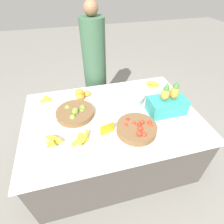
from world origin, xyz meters
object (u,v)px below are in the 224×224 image
(price_sign, at_px, (107,129))
(metal_bowl, at_px, (127,96))
(tomato_basket, at_px, (137,128))
(vendor_person, at_px, (95,72))
(lime_bowl, at_px, (75,113))
(produce_crate, at_px, (167,104))

(price_sign, bearing_deg, metal_bowl, 38.38)
(tomato_basket, bearing_deg, vendor_person, 99.35)
(metal_bowl, bearing_deg, vendor_person, 112.85)
(tomato_basket, xyz_separation_m, metal_bowl, (0.07, 0.48, 0.01))
(metal_bowl, distance_m, vendor_person, 0.64)
(lime_bowl, height_order, tomato_basket, tomato_basket)
(produce_crate, bearing_deg, lime_bowl, 168.75)
(lime_bowl, bearing_deg, produce_crate, -11.25)
(metal_bowl, bearing_deg, produce_crate, -44.19)
(lime_bowl, height_order, price_sign, price_sign)
(metal_bowl, height_order, vendor_person, vendor_person)
(metal_bowl, height_order, produce_crate, produce_crate)
(lime_bowl, bearing_deg, price_sign, -52.29)
(tomato_basket, xyz_separation_m, vendor_person, (-0.18, 1.08, 0.02))
(lime_bowl, distance_m, metal_bowl, 0.59)
(metal_bowl, xyz_separation_m, vendor_person, (-0.25, 0.59, 0.02))
(price_sign, xyz_separation_m, produce_crate, (0.64, 0.14, 0.05))
(lime_bowl, height_order, vendor_person, vendor_person)
(lime_bowl, distance_m, tomato_basket, 0.62)
(price_sign, distance_m, vendor_person, 1.04)
(tomato_basket, relative_size, metal_bowl, 0.95)
(tomato_basket, relative_size, price_sign, 2.82)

